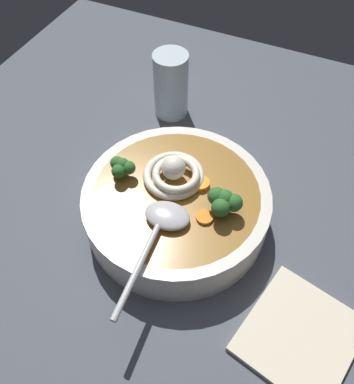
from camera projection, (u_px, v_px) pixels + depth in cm
name	position (u px, v px, depth cm)	size (l,w,h in cm)	color
table_slab	(181.00, 226.00, 62.10)	(98.63, 98.63, 3.57)	#474C56
soup_bowl	(177.00, 205.00, 58.47)	(26.25, 26.25, 6.13)	silver
noodle_pile	(174.00, 173.00, 56.61)	(9.51, 9.33, 3.82)	silver
soup_spoon	(161.00, 223.00, 52.07)	(6.30, 17.40, 1.60)	#B7B7BC
broccoli_floret_front	(224.00, 202.00, 52.20)	(4.73, 4.07, 3.74)	#7A9E60
broccoli_floret_beside_chili	(121.00, 167.00, 56.40)	(3.77, 3.24, 2.98)	#7A9E60
carrot_slice_right	(200.00, 183.00, 56.53)	(2.57, 2.57, 0.79)	orange
carrot_slice_extra_a	(205.00, 217.00, 53.31)	(2.32, 2.32, 0.48)	orange
drinking_glass	(171.00, 85.00, 70.66)	(6.04, 6.04, 11.79)	silver
folded_napkin	(299.00, 335.00, 49.90)	(12.51, 13.68, 0.80)	beige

